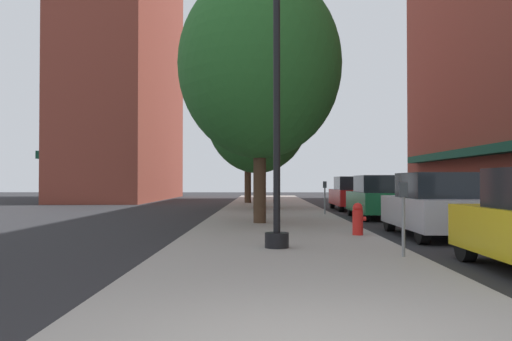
% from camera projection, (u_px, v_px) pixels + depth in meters
% --- Properties ---
extents(ground_plane, '(90.00, 90.00, 0.00)m').
position_uv_depth(ground_plane, '(371.00, 216.00, 21.97)').
color(ground_plane, '#232326').
extents(sidewalk_slab, '(4.80, 50.00, 0.12)m').
position_uv_depth(sidewalk_slab, '(273.00, 213.00, 23.02)').
color(sidewalk_slab, gray).
rests_on(sidewalk_slab, ground).
extents(building_far_background, '(6.80, 18.00, 19.98)m').
position_uv_depth(building_far_background, '(127.00, 71.00, 41.36)').
color(building_far_background, brown).
rests_on(building_far_background, ground).
extents(lamppost, '(0.48, 0.48, 5.90)m').
position_uv_depth(lamppost, '(277.00, 94.00, 10.69)').
color(lamppost, black).
rests_on(lamppost, sidewalk_slab).
extents(fire_hydrant, '(0.33, 0.26, 0.79)m').
position_uv_depth(fire_hydrant, '(358.00, 219.00, 13.13)').
color(fire_hydrant, red).
rests_on(fire_hydrant, sidewalk_slab).
extents(parking_meter_near, '(0.14, 0.09, 1.31)m').
position_uv_depth(parking_meter_near, '(325.00, 193.00, 21.41)').
color(parking_meter_near, slate).
rests_on(parking_meter_near, sidewalk_slab).
extents(parking_meter_far, '(0.14, 0.09, 1.31)m').
position_uv_depth(parking_meter_far, '(403.00, 209.00, 9.40)').
color(parking_meter_far, slate).
rests_on(parking_meter_far, sidewalk_slab).
extents(tree_near, '(4.29, 4.29, 7.24)m').
position_uv_depth(tree_near, '(248.00, 124.00, 32.46)').
color(tree_near, '#422D1E').
rests_on(tree_near, sidewalk_slab).
extents(tree_mid, '(5.20, 5.20, 8.02)m').
position_uv_depth(tree_mid, '(260.00, 65.00, 16.99)').
color(tree_mid, '#422D1E').
rests_on(tree_mid, sidewalk_slab).
extents(tree_far, '(5.05, 5.05, 7.52)m').
position_uv_depth(tree_far, '(257.00, 114.00, 25.93)').
color(tree_far, '#422D1E').
rests_on(tree_far, sidewalk_slab).
extents(car_silver, '(1.80, 4.30, 1.66)m').
position_uv_depth(car_silver, '(435.00, 206.00, 13.74)').
color(car_silver, black).
rests_on(car_silver, ground).
extents(car_green, '(1.80, 4.30, 1.66)m').
position_uv_depth(car_green, '(378.00, 198.00, 20.51)').
color(car_green, black).
rests_on(car_green, ground).
extents(car_red, '(1.80, 4.30, 1.66)m').
position_uv_depth(car_red, '(352.00, 194.00, 26.52)').
color(car_red, black).
rests_on(car_red, ground).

